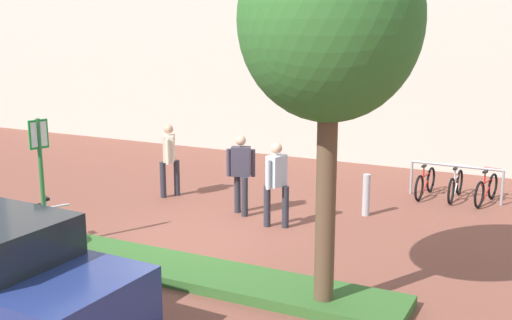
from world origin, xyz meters
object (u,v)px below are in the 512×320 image
at_px(parking_sign_post, 41,164).
at_px(person_shirt_blue, 169,156).
at_px(person_shirt_white, 276,179).
at_px(bike_at_sign, 51,226).
at_px(bike_rack_cluster, 455,185).
at_px(person_suited_navy, 241,170).
at_px(tree_sidewalk, 330,23).
at_px(bollard_steel, 366,195).

distance_m(parking_sign_post, person_shirt_blue, 3.95).
relative_size(parking_sign_post, person_shirt_blue, 1.38).
relative_size(parking_sign_post, person_shirt_white, 1.38).
xyz_separation_m(bike_at_sign, person_shirt_white, (3.30, 2.76, 0.63)).
height_order(bike_rack_cluster, person_shirt_blue, person_shirt_blue).
height_order(person_shirt_blue, person_shirt_white, same).
height_order(bike_rack_cluster, person_suited_navy, person_suited_navy).
distance_m(tree_sidewalk, bike_at_sign, 6.59).
relative_size(parking_sign_post, bike_rack_cluster, 1.13).
bearing_deg(parking_sign_post, bike_rack_cluster, 47.29).
bearing_deg(bike_at_sign, parking_sign_post, -78.57).
distance_m(bike_rack_cluster, bollard_steel, 2.61).
xyz_separation_m(bike_at_sign, person_shirt_blue, (0.10, 3.73, 0.63)).
xyz_separation_m(bike_rack_cluster, bollard_steel, (-1.48, -2.14, 0.10)).
bearing_deg(bollard_steel, bike_at_sign, -137.36).
height_order(tree_sidewalk, parking_sign_post, tree_sidewalk).
bearing_deg(person_shirt_white, person_shirt_blue, 163.14).
bearing_deg(tree_sidewalk, bollard_steel, 99.59).
xyz_separation_m(tree_sidewalk, bollard_steel, (-0.78, 4.64, -3.56)).
distance_m(parking_sign_post, person_shirt_white, 4.43).
relative_size(bollard_steel, person_shirt_white, 0.52).
distance_m(person_suited_navy, person_shirt_blue, 2.23).
relative_size(bike_at_sign, bike_rack_cluster, 0.73).
distance_m(tree_sidewalk, person_shirt_white, 4.83).
relative_size(bike_at_sign, person_suited_navy, 0.90).
relative_size(tree_sidewalk, person_suited_navy, 3.13).
height_order(bike_at_sign, person_shirt_white, person_shirt_white).
xyz_separation_m(tree_sidewalk, person_shirt_white, (-2.17, 3.09, -3.03)).
xyz_separation_m(parking_sign_post, bollard_steel, (4.65, 4.50, -1.11)).
relative_size(bike_at_sign, person_shirt_blue, 0.90).
relative_size(tree_sidewalk, bike_rack_cluster, 2.55).
relative_size(parking_sign_post, bike_at_sign, 1.54).
relative_size(parking_sign_post, person_suited_navy, 1.38).
distance_m(bollard_steel, person_shirt_white, 2.15).
bearing_deg(bollard_steel, person_shirt_white, -131.62).
bearing_deg(person_shirt_white, bike_rack_cluster, 52.25).
xyz_separation_m(bike_rack_cluster, person_shirt_white, (-2.86, -3.70, 0.63)).
bearing_deg(bike_rack_cluster, bollard_steel, -124.65).
bearing_deg(person_shirt_white, bike_at_sign, -140.14).
relative_size(parking_sign_post, bollard_steel, 2.64).
distance_m(person_suited_navy, person_shirt_white, 1.13).
xyz_separation_m(bike_at_sign, person_suited_navy, (2.27, 3.21, 0.63)).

